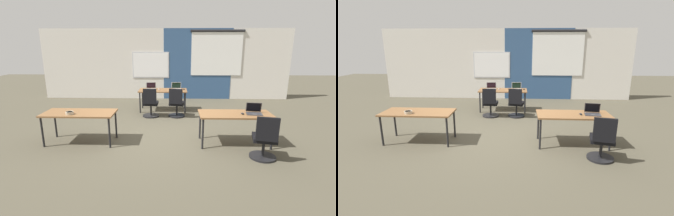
% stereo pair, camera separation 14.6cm
% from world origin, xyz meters
% --- Properties ---
extents(ground_plane, '(24.00, 24.00, 0.00)m').
position_xyz_m(ground_plane, '(0.00, 0.00, 0.00)').
color(ground_plane, '#4C4738').
extents(back_wall_assembly, '(10.00, 0.27, 2.80)m').
position_xyz_m(back_wall_assembly, '(0.04, 4.20, 1.41)').
color(back_wall_assembly, silver).
rests_on(back_wall_assembly, ground).
extents(desk_near_left, '(1.60, 0.70, 0.72)m').
position_xyz_m(desk_near_left, '(-1.75, -0.60, 0.66)').
color(desk_near_left, brown).
rests_on(desk_near_left, ground).
extents(desk_near_right, '(1.60, 0.70, 0.72)m').
position_xyz_m(desk_near_right, '(1.75, -0.60, 0.66)').
color(desk_near_right, brown).
rests_on(desk_near_right, ground).
extents(desk_far_center, '(1.60, 0.70, 0.72)m').
position_xyz_m(desk_far_center, '(0.00, 2.20, 0.66)').
color(desk_far_center, brown).
rests_on(desk_far_center, ground).
extents(laptop_far_left, '(0.36, 0.33, 0.23)m').
position_xyz_m(laptop_far_left, '(-0.40, 2.29, 0.77)').
color(laptop_far_left, '#9E9EA3').
rests_on(laptop_far_left, desk_far_center).
extents(mouse_far_left, '(0.09, 0.11, 0.03)m').
position_xyz_m(mouse_far_left, '(-0.14, 2.21, 0.74)').
color(mouse_far_left, '#B2B2B7').
rests_on(mouse_far_left, desk_far_center).
extents(chair_far_left, '(0.52, 0.54, 0.92)m').
position_xyz_m(chair_far_left, '(-0.34, 1.45, 0.38)').
color(chair_far_left, black).
rests_on(chair_far_left, ground).
extents(laptop_near_right_end, '(0.37, 0.33, 0.23)m').
position_xyz_m(laptop_near_right_end, '(2.16, -0.60, 0.77)').
color(laptop_near_right_end, '#333338').
rests_on(laptop_near_right_end, desk_near_right).
extents(mouse_near_right_end, '(0.07, 0.11, 0.03)m').
position_xyz_m(mouse_near_right_end, '(1.89, -0.65, 0.74)').
color(mouse_near_right_end, black).
rests_on(mouse_near_right_end, desk_near_right).
extents(chair_near_right_end, '(0.52, 0.58, 0.92)m').
position_xyz_m(chair_near_right_end, '(2.16, -1.36, 0.38)').
color(chair_near_right_end, black).
rests_on(chair_near_right_end, ground).
extents(laptop_far_right, '(0.35, 0.30, 0.23)m').
position_xyz_m(laptop_far_right, '(0.45, 2.30, 0.77)').
color(laptop_far_right, silver).
rests_on(laptop_far_right, desk_far_center).
extents(mouse_far_right, '(0.06, 0.10, 0.03)m').
position_xyz_m(mouse_far_right, '(0.70, 2.24, 0.74)').
color(mouse_far_right, black).
rests_on(mouse_far_right, desk_far_center).
extents(chair_far_right, '(0.52, 0.57, 0.92)m').
position_xyz_m(chair_far_right, '(0.46, 1.47, 0.38)').
color(chair_far_right, black).
rests_on(chair_far_right, ground).
extents(snack_bowl, '(0.18, 0.18, 0.06)m').
position_xyz_m(snack_bowl, '(-1.90, -0.77, 0.76)').
color(snack_bowl, tan).
rests_on(snack_bowl, desk_near_left).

